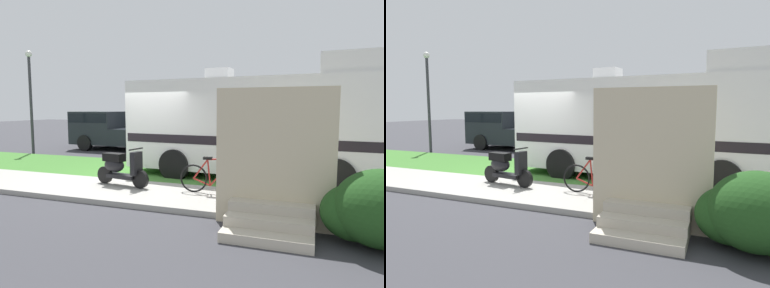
% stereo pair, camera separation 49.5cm
% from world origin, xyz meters
% --- Properties ---
extents(ground_plane, '(80.00, 80.00, 0.00)m').
position_xyz_m(ground_plane, '(0.00, 0.00, 0.00)').
color(ground_plane, '#38383D').
extents(sidewalk, '(24.00, 2.00, 0.12)m').
position_xyz_m(sidewalk, '(0.00, -1.20, 0.06)').
color(sidewalk, '#9E9B93').
rests_on(sidewalk, ground).
extents(grass_strip, '(24.00, 3.40, 0.08)m').
position_xyz_m(grass_strip, '(0.00, 1.50, 0.04)').
color(grass_strip, '#3D752D').
rests_on(grass_strip, ground).
extents(motorhome_rv, '(7.36, 3.00, 3.34)m').
position_xyz_m(motorhome_rv, '(3.03, 1.61, 1.59)').
color(motorhome_rv, silver).
rests_on(motorhome_rv, ground).
extents(scooter, '(1.57, 0.56, 0.97)m').
position_xyz_m(scooter, '(0.01, -0.88, 0.58)').
color(scooter, black).
rests_on(scooter, ground).
extents(bicycle, '(1.68, 0.52, 0.88)m').
position_xyz_m(bicycle, '(2.48, -0.86, 0.49)').
color(bicycle, black).
rests_on(bicycle, ground).
extents(pickup_truck_near, '(5.18, 2.36, 1.87)m').
position_xyz_m(pickup_truck_near, '(-4.75, 6.31, 0.99)').
color(pickup_truck_near, '#1E2328').
rests_on(pickup_truck_near, ground).
extents(pickup_truck_far, '(5.48, 2.40, 1.83)m').
position_xyz_m(pickup_truck_far, '(-4.97, 9.13, 0.98)').
color(pickup_truck_far, '#1E2328').
rests_on(pickup_truck_far, ground).
extents(porch_steps, '(2.00, 1.26, 2.40)m').
position_xyz_m(porch_steps, '(3.91, -2.29, 0.97)').
color(porch_steps, '#BCB29E').
rests_on(porch_steps, ground).
extents(bush_by_porch, '(1.63, 1.22, 1.15)m').
position_xyz_m(bush_by_porch, '(5.48, -2.69, 0.54)').
color(bush_by_porch, '#1E4719').
rests_on(bush_by_porch, ground).
extents(bottle_green, '(0.06, 0.06, 0.26)m').
position_xyz_m(bottle_green, '(4.53, -0.86, 0.23)').
color(bottle_green, '#19722D').
rests_on(bottle_green, ground).
extents(street_lamp_post, '(0.28, 0.28, 4.53)m').
position_xyz_m(street_lamp_post, '(-7.25, 3.60, 2.73)').
color(street_lamp_post, '#333338').
rests_on(street_lamp_post, ground).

